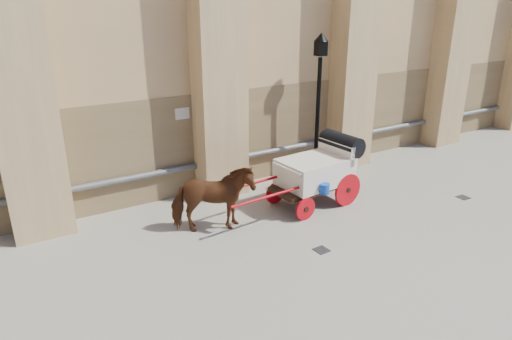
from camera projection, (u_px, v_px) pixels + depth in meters
ground at (322, 232)px, 11.52m from camera, size 90.00×90.00×0.00m
horse at (213, 199)px, 11.31m from camera, size 2.23×1.55×1.72m
carriage at (319, 169)px, 12.88m from camera, size 4.47×1.66×1.92m
street_lamp at (318, 103)px, 14.31m from camera, size 0.43×0.43×4.60m
drain_grate_near at (321, 250)px, 10.69m from camera, size 0.33×0.33×0.01m
drain_grate_far at (463, 197)px, 13.53m from camera, size 0.33×0.33×0.01m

